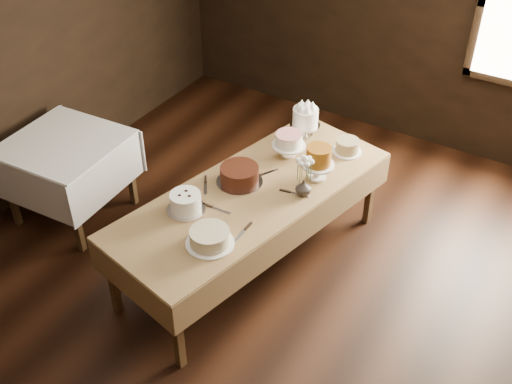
% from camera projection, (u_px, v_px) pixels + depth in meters
% --- Properties ---
extents(floor, '(5.00, 6.00, 0.01)m').
position_uv_depth(floor, '(243.00, 301.00, 4.92)').
color(floor, black).
rests_on(floor, ground).
extents(wall_back, '(5.00, 0.02, 2.80)m').
position_uv_depth(wall_back, '(406.00, 7.00, 6.10)').
color(wall_back, black).
rests_on(wall_back, ground).
extents(display_table, '(1.43, 2.52, 0.74)m').
position_uv_depth(display_table, '(252.00, 197.00, 4.86)').
color(display_table, '#432E19').
rests_on(display_table, ground).
extents(side_table, '(0.97, 0.97, 0.78)m').
position_uv_depth(side_table, '(65.00, 151.00, 5.38)').
color(side_table, '#432E19').
rests_on(side_table, ground).
extents(cake_meringue, '(0.30, 0.30, 0.28)m').
position_uv_depth(cake_meringue, '(305.00, 123.00, 5.40)').
color(cake_meringue, silver).
rests_on(cake_meringue, display_table).
extents(cake_speckled, '(0.28, 0.28, 0.12)m').
position_uv_depth(cake_speckled, '(347.00, 147.00, 5.24)').
color(cake_speckled, white).
rests_on(cake_speckled, display_table).
extents(cake_lattice, '(0.31, 0.31, 0.21)m').
position_uv_depth(cake_lattice, '(289.00, 146.00, 5.18)').
color(cake_lattice, white).
rests_on(cake_lattice, display_table).
extents(cake_caramel, '(0.27, 0.27, 0.30)m').
position_uv_depth(cake_caramel, '(318.00, 165.00, 4.90)').
color(cake_caramel, white).
rests_on(cake_caramel, display_table).
extents(cake_chocolate, '(0.43, 0.43, 0.14)m').
position_uv_depth(cake_chocolate, '(239.00, 175.00, 4.89)').
color(cake_chocolate, silver).
rests_on(cake_chocolate, display_table).
extents(cake_swirl, '(0.29, 0.29, 0.15)m').
position_uv_depth(cake_swirl, '(186.00, 203.00, 4.61)').
color(cake_swirl, silver).
rests_on(cake_swirl, display_table).
extents(cake_cream, '(0.39, 0.39, 0.12)m').
position_uv_depth(cake_cream, '(210.00, 238.00, 4.32)').
color(cake_cream, white).
rests_on(cake_cream, display_table).
extents(cake_server_a, '(0.24, 0.04, 0.01)m').
position_uv_depth(cake_server_a, '(222.00, 211.00, 4.64)').
color(cake_server_a, silver).
rests_on(cake_server_a, display_table).
extents(cake_server_b, '(0.03, 0.24, 0.01)m').
position_uv_depth(cake_server_b, '(239.00, 236.00, 4.42)').
color(cake_server_b, silver).
rests_on(cake_server_b, display_table).
extents(cake_server_c, '(0.13, 0.22, 0.01)m').
position_uv_depth(cake_server_c, '(270.00, 172.00, 5.04)').
color(cake_server_c, silver).
rests_on(cake_server_c, display_table).
extents(cake_server_d, '(0.24, 0.07, 0.01)m').
position_uv_depth(cake_server_d, '(300.00, 195.00, 4.80)').
color(cake_server_d, silver).
rests_on(cake_server_d, display_table).
extents(cake_server_e, '(0.16, 0.21, 0.01)m').
position_uv_depth(cake_server_e, '(205.00, 189.00, 4.86)').
color(cake_server_e, silver).
rests_on(cake_server_e, display_table).
extents(flower_vase, '(0.17, 0.17, 0.13)m').
position_uv_depth(flower_vase, '(303.00, 188.00, 4.77)').
color(flower_vase, '#2D2823').
rests_on(flower_vase, display_table).
extents(flower_bouquet, '(0.14, 0.14, 0.20)m').
position_uv_depth(flower_bouquet, '(304.00, 168.00, 4.66)').
color(flower_bouquet, white).
rests_on(flower_bouquet, flower_vase).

